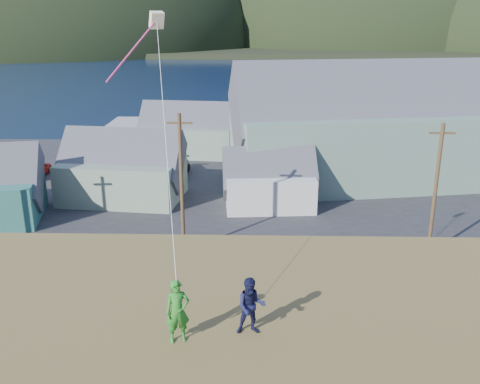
{
  "coord_description": "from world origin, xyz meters",
  "views": [
    {
      "loc": [
        1.11,
        -30.78,
        14.89
      ],
      "look_at": [
        0.62,
        -12.25,
        8.8
      ],
      "focal_mm": 40.0,
      "sensor_mm": 36.0,
      "label": 1
    }
  ],
  "objects_px": {
    "lodge": "(438,125)",
    "shed_palegreen_far": "(189,131)",
    "kite_flyer_green": "(178,311)",
    "shed_white": "(269,180)",
    "shed_palegreen_near": "(122,169)",
    "wharf": "(201,130)",
    "kite_flyer_navy": "(251,306)"
  },
  "relations": [
    {
      "from": "shed_white",
      "to": "kite_flyer_navy",
      "type": "height_order",
      "value": "kite_flyer_navy"
    },
    {
      "from": "lodge",
      "to": "kite_flyer_navy",
      "type": "relative_size",
      "value": 26.19
    },
    {
      "from": "kite_flyer_green",
      "to": "shed_palegreen_near",
      "type": "bearing_deg",
      "value": 87.91
    },
    {
      "from": "wharf",
      "to": "kite_flyer_green",
      "type": "relative_size",
      "value": 15.78
    },
    {
      "from": "lodge",
      "to": "shed_palegreen_far",
      "type": "distance_m",
      "value": 26.27
    },
    {
      "from": "wharf",
      "to": "shed_white",
      "type": "distance_m",
      "value": 30.63
    },
    {
      "from": "wharf",
      "to": "shed_white",
      "type": "height_order",
      "value": "shed_white"
    },
    {
      "from": "wharf",
      "to": "shed_white",
      "type": "bearing_deg",
      "value": -74.07
    },
    {
      "from": "shed_palegreen_far",
      "to": "kite_flyer_green",
      "type": "bearing_deg",
      "value": -76.96
    },
    {
      "from": "lodge",
      "to": "shed_white",
      "type": "relative_size",
      "value": 5.07
    },
    {
      "from": "kite_flyer_green",
      "to": "kite_flyer_navy",
      "type": "distance_m",
      "value": 1.84
    },
    {
      "from": "shed_white",
      "to": "shed_palegreen_far",
      "type": "bearing_deg",
      "value": 111.67
    },
    {
      "from": "wharf",
      "to": "shed_palegreen_near",
      "type": "distance_m",
      "value": 28.25
    },
    {
      "from": "lodge",
      "to": "shed_white",
      "type": "xyz_separation_m",
      "value": [
        -16.04,
        -8.75,
        -2.9
      ]
    },
    {
      "from": "kite_flyer_navy",
      "to": "shed_white",
      "type": "bearing_deg",
      "value": 82.53
    },
    {
      "from": "kite_flyer_green",
      "to": "lodge",
      "type": "bearing_deg",
      "value": 45.26
    },
    {
      "from": "kite_flyer_navy",
      "to": "shed_palegreen_near",
      "type": "bearing_deg",
      "value": 104.59
    },
    {
      "from": "shed_palegreen_near",
      "to": "shed_palegreen_far",
      "type": "relative_size",
      "value": 0.94
    },
    {
      "from": "lodge",
      "to": "kite_flyer_green",
      "type": "relative_size",
      "value": 24.21
    },
    {
      "from": "wharf",
      "to": "lodge",
      "type": "height_order",
      "value": "lodge"
    },
    {
      "from": "wharf",
      "to": "shed_white",
      "type": "relative_size",
      "value": 3.3
    },
    {
      "from": "shed_white",
      "to": "shed_palegreen_far",
      "type": "distance_m",
      "value": 19.48
    },
    {
      "from": "wharf",
      "to": "shed_palegreen_near",
      "type": "relative_size",
      "value": 2.42
    },
    {
      "from": "shed_palegreen_far",
      "to": "kite_flyer_green",
      "type": "distance_m",
      "value": 47.98
    },
    {
      "from": "shed_white",
      "to": "kite_flyer_navy",
      "type": "bearing_deg",
      "value": -97.18
    },
    {
      "from": "shed_palegreen_near",
      "to": "shed_white",
      "type": "bearing_deg",
      "value": -0.81
    },
    {
      "from": "lodge",
      "to": "kite_flyer_navy",
      "type": "bearing_deg",
      "value": -124.27
    },
    {
      "from": "shed_palegreen_far",
      "to": "kite_flyer_navy",
      "type": "xyz_separation_m",
      "value": [
        7.3,
        -46.97,
        5.2
      ]
    },
    {
      "from": "wharf",
      "to": "kite_flyer_navy",
      "type": "bearing_deg",
      "value": -83.15
    },
    {
      "from": "lodge",
      "to": "kite_flyer_green",
      "type": "distance_m",
      "value": 43.25
    },
    {
      "from": "wharf",
      "to": "kite_flyer_navy",
      "type": "relative_size",
      "value": 17.07
    },
    {
      "from": "kite_flyer_navy",
      "to": "shed_palegreen_far",
      "type": "bearing_deg",
      "value": 93.93
    }
  ]
}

